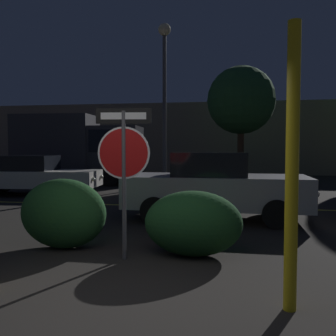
{
  "coord_description": "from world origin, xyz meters",
  "views": [
    {
      "loc": [
        1.18,
        -3.7,
        1.64
      ],
      "look_at": [
        -0.16,
        4.39,
        1.2
      ],
      "focal_mm": 40.0,
      "sensor_mm": 36.0,
      "label": 1
    }
  ],
  "objects_px": {
    "stop_sign": "(124,154)",
    "yellow_pole_right": "(292,168)",
    "delivery_truck": "(80,147)",
    "tree_1": "(241,101)",
    "passing_car_1": "(30,175)",
    "passing_car_2": "(215,186)",
    "street_lamp": "(164,72)",
    "hedge_bush_1": "(63,213)",
    "hedge_bush_2": "(193,223)"
  },
  "relations": [
    {
      "from": "stop_sign",
      "to": "hedge_bush_1",
      "type": "relative_size",
      "value": 1.54
    },
    {
      "from": "delivery_truck",
      "to": "tree_1",
      "type": "xyz_separation_m",
      "value": [
        7.32,
        2.49,
        2.27
      ]
    },
    {
      "from": "hedge_bush_1",
      "to": "hedge_bush_2",
      "type": "distance_m",
      "value": 2.14
    },
    {
      "from": "hedge_bush_1",
      "to": "street_lamp",
      "type": "bearing_deg",
      "value": 90.67
    },
    {
      "from": "passing_car_1",
      "to": "delivery_truck",
      "type": "xyz_separation_m",
      "value": [
        0.06,
        4.24,
        0.99
      ]
    },
    {
      "from": "passing_car_2",
      "to": "delivery_truck",
      "type": "bearing_deg",
      "value": -139.22
    },
    {
      "from": "delivery_truck",
      "to": "tree_1",
      "type": "height_order",
      "value": "tree_1"
    },
    {
      "from": "hedge_bush_2",
      "to": "delivery_truck",
      "type": "xyz_separation_m",
      "value": [
        -6.25,
        10.67,
        1.18
      ]
    },
    {
      "from": "yellow_pole_right",
      "to": "passing_car_1",
      "type": "bearing_deg",
      "value": 132.39
    },
    {
      "from": "passing_car_1",
      "to": "street_lamp",
      "type": "bearing_deg",
      "value": 129.24
    },
    {
      "from": "hedge_bush_2",
      "to": "street_lamp",
      "type": "relative_size",
      "value": 0.21
    },
    {
      "from": "hedge_bush_1",
      "to": "passing_car_1",
      "type": "bearing_deg",
      "value": 123.4
    },
    {
      "from": "yellow_pole_right",
      "to": "passing_car_1",
      "type": "relative_size",
      "value": 0.59
    },
    {
      "from": "passing_car_2",
      "to": "tree_1",
      "type": "bearing_deg",
      "value": 175.91
    },
    {
      "from": "hedge_bush_1",
      "to": "hedge_bush_2",
      "type": "height_order",
      "value": "hedge_bush_1"
    },
    {
      "from": "hedge_bush_2",
      "to": "hedge_bush_1",
      "type": "bearing_deg",
      "value": 177.56
    },
    {
      "from": "stop_sign",
      "to": "hedge_bush_2",
      "type": "xyz_separation_m",
      "value": [
        0.98,
        0.34,
        -1.06
      ]
    },
    {
      "from": "stop_sign",
      "to": "tree_1",
      "type": "distance_m",
      "value": 13.87
    },
    {
      "from": "yellow_pole_right",
      "to": "street_lamp",
      "type": "distance_m",
      "value": 13.04
    },
    {
      "from": "yellow_pole_right",
      "to": "hedge_bush_1",
      "type": "bearing_deg",
      "value": 150.78
    },
    {
      "from": "passing_car_1",
      "to": "passing_car_2",
      "type": "distance_m",
      "value": 7.38
    },
    {
      "from": "passing_car_2",
      "to": "delivery_truck",
      "type": "relative_size",
      "value": 0.73
    },
    {
      "from": "hedge_bush_1",
      "to": "delivery_truck",
      "type": "relative_size",
      "value": 0.25
    },
    {
      "from": "street_lamp",
      "to": "tree_1",
      "type": "distance_m",
      "value": 4.44
    },
    {
      "from": "stop_sign",
      "to": "hedge_bush_2",
      "type": "height_order",
      "value": "stop_sign"
    },
    {
      "from": "hedge_bush_1",
      "to": "passing_car_2",
      "type": "height_order",
      "value": "passing_car_2"
    },
    {
      "from": "passing_car_1",
      "to": "passing_car_2",
      "type": "bearing_deg",
      "value": 57.34
    },
    {
      "from": "hedge_bush_1",
      "to": "hedge_bush_2",
      "type": "relative_size",
      "value": 0.97
    },
    {
      "from": "delivery_truck",
      "to": "tree_1",
      "type": "bearing_deg",
      "value": 106.06
    },
    {
      "from": "hedge_bush_1",
      "to": "tree_1",
      "type": "bearing_deg",
      "value": 76.25
    },
    {
      "from": "yellow_pole_right",
      "to": "street_lamp",
      "type": "height_order",
      "value": "street_lamp"
    },
    {
      "from": "hedge_bush_1",
      "to": "passing_car_2",
      "type": "relative_size",
      "value": 0.34
    },
    {
      "from": "stop_sign",
      "to": "passing_car_2",
      "type": "distance_m",
      "value": 3.62
    },
    {
      "from": "delivery_truck",
      "to": "street_lamp",
      "type": "height_order",
      "value": "street_lamp"
    },
    {
      "from": "street_lamp",
      "to": "delivery_truck",
      "type": "bearing_deg",
      "value": 175.57
    },
    {
      "from": "yellow_pole_right",
      "to": "street_lamp",
      "type": "bearing_deg",
      "value": 105.69
    },
    {
      "from": "delivery_truck",
      "to": "tree_1",
      "type": "distance_m",
      "value": 8.06
    },
    {
      "from": "tree_1",
      "to": "yellow_pole_right",
      "type": "bearing_deg",
      "value": -89.69
    },
    {
      "from": "stop_sign",
      "to": "yellow_pole_right",
      "type": "bearing_deg",
      "value": -40.04
    },
    {
      "from": "passing_car_2",
      "to": "passing_car_1",
      "type": "bearing_deg",
      "value": -117.12
    },
    {
      "from": "hedge_bush_2",
      "to": "delivery_truck",
      "type": "height_order",
      "value": "delivery_truck"
    },
    {
      "from": "hedge_bush_1",
      "to": "delivery_truck",
      "type": "distance_m",
      "value": 11.41
    },
    {
      "from": "yellow_pole_right",
      "to": "passing_car_1",
      "type": "height_order",
      "value": "yellow_pole_right"
    },
    {
      "from": "hedge_bush_2",
      "to": "street_lamp",
      "type": "xyz_separation_m",
      "value": [
        -2.25,
        10.36,
        4.39
      ]
    },
    {
      "from": "street_lamp",
      "to": "tree_1",
      "type": "bearing_deg",
      "value": 40.2
    },
    {
      "from": "passing_car_2",
      "to": "delivery_truck",
      "type": "xyz_separation_m",
      "value": [
        -6.46,
        7.68,
        0.92
      ]
    },
    {
      "from": "delivery_truck",
      "to": "street_lamp",
      "type": "distance_m",
      "value": 5.13
    },
    {
      "from": "passing_car_1",
      "to": "passing_car_2",
      "type": "relative_size",
      "value": 1.15
    },
    {
      "from": "hedge_bush_1",
      "to": "passing_car_1",
      "type": "relative_size",
      "value": 0.3
    },
    {
      "from": "stop_sign",
      "to": "street_lamp",
      "type": "bearing_deg",
      "value": 90.13
    }
  ]
}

